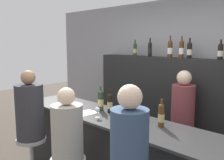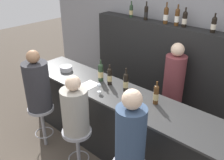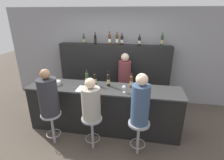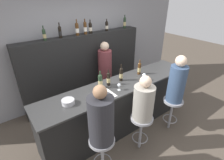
{
  "view_description": "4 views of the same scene",
  "coord_description": "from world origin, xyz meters",
  "px_view_note": "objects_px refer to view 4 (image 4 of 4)",
  "views": [
    {
      "loc": [
        2.0,
        -1.78,
        1.9
      ],
      "look_at": [
        -0.12,
        0.37,
        1.44
      ],
      "focal_mm": 40.0,
      "sensor_mm": 36.0,
      "label": 1
    },
    {
      "loc": [
        1.95,
        -1.91,
        2.65
      ],
      "look_at": [
        -0.08,
        0.33,
        1.14
      ],
      "focal_mm": 40.0,
      "sensor_mm": 36.0,
      "label": 2
    },
    {
      "loc": [
        0.76,
        -2.93,
        2.46
      ],
      "look_at": [
        0.19,
        0.25,
        1.21
      ],
      "focal_mm": 28.0,
      "sensor_mm": 36.0,
      "label": 3
    },
    {
      "loc": [
        -1.83,
        -1.86,
        2.57
      ],
      "look_at": [
        -0.22,
        0.29,
        1.16
      ],
      "focal_mm": 28.0,
      "sensor_mm": 36.0,
      "label": 4
    }
  ],
  "objects_px": {
    "wine_bottle_counter_3": "(139,68)",
    "guest_seated_middle": "(144,101)",
    "wine_bottle_counter_1": "(108,79)",
    "guest_seated_left": "(101,119)",
    "wine_glass_1": "(144,75)",
    "wine_bottle_backbar_1": "(60,32)",
    "bartender": "(105,75)",
    "wine_bottle_backbar_3": "(85,28)",
    "wine_bottle_backbar_5": "(107,26)",
    "bar_stool_right": "(172,106)",
    "wine_bottle_counter_2": "(121,74)",
    "guest_seated_right": "(177,82)",
    "wine_glass_0": "(119,85)",
    "wine_bottle_counter_0": "(100,81)",
    "bar_stool_middle": "(141,124)",
    "metal_bowl": "(68,102)",
    "wine_bottle_backbar_2": "(77,29)",
    "wine_bottle_backbar_4": "(90,28)",
    "wine_bottle_backbar_6": "(125,22)",
    "bar_stool_left": "(102,147)"
  },
  "relations": [
    {
      "from": "wine_bottle_counter_3",
      "to": "guest_seated_middle",
      "type": "distance_m",
      "value": 1.0
    },
    {
      "from": "wine_bottle_counter_1",
      "to": "guest_seated_left",
      "type": "xyz_separation_m",
      "value": [
        -0.67,
        -0.76,
        -0.07
      ]
    },
    {
      "from": "wine_glass_1",
      "to": "wine_bottle_backbar_1",
      "type": "bearing_deg",
      "value": 122.4
    },
    {
      "from": "wine_bottle_counter_3",
      "to": "bartender",
      "type": "xyz_separation_m",
      "value": [
        -0.24,
        0.9,
        -0.43
      ]
    },
    {
      "from": "wine_bottle_counter_1",
      "to": "wine_bottle_backbar_3",
      "type": "xyz_separation_m",
      "value": [
        0.28,
        1.26,
        0.67
      ]
    },
    {
      "from": "wine_bottle_backbar_5",
      "to": "bar_stool_right",
      "type": "height_order",
      "value": "wine_bottle_backbar_5"
    },
    {
      "from": "wine_bottle_counter_2",
      "to": "guest_seated_right",
      "type": "height_order",
      "value": "guest_seated_right"
    },
    {
      "from": "wine_bottle_backbar_3",
      "to": "wine_glass_0",
      "type": "bearing_deg",
      "value": -98.79
    },
    {
      "from": "bar_stool_right",
      "to": "guest_seated_right",
      "type": "bearing_deg",
      "value": 90.0
    },
    {
      "from": "wine_bottle_counter_2",
      "to": "wine_bottle_backbar_3",
      "type": "bearing_deg",
      "value": 90.79
    },
    {
      "from": "wine_bottle_counter_0",
      "to": "bar_stool_middle",
      "type": "bearing_deg",
      "value": -67.92
    },
    {
      "from": "wine_bottle_counter_0",
      "to": "wine_bottle_backbar_1",
      "type": "bearing_deg",
      "value": 96.08
    },
    {
      "from": "wine_bottle_backbar_1",
      "to": "wine_glass_0",
      "type": "bearing_deg",
      "value": -76.96
    },
    {
      "from": "wine_bottle_counter_0",
      "to": "wine_bottle_backbar_3",
      "type": "bearing_deg",
      "value": 70.3
    },
    {
      "from": "wine_bottle_counter_1",
      "to": "metal_bowl",
      "type": "height_order",
      "value": "wine_bottle_counter_1"
    },
    {
      "from": "bartender",
      "to": "wine_bottle_counter_0",
      "type": "bearing_deg",
      "value": -128.55
    },
    {
      "from": "wine_bottle_backbar_1",
      "to": "wine_glass_0",
      "type": "relative_size",
      "value": 2.41
    },
    {
      "from": "guest_seated_middle",
      "to": "bartender",
      "type": "bearing_deg",
      "value": 76.18
    },
    {
      "from": "wine_bottle_backbar_5",
      "to": "bar_stool_middle",
      "type": "xyz_separation_m",
      "value": [
        -0.73,
        -2.02,
        -1.24
      ]
    },
    {
      "from": "wine_bottle_backbar_1",
      "to": "wine_bottle_backbar_5",
      "type": "relative_size",
      "value": 1.12
    },
    {
      "from": "wine_bottle_backbar_2",
      "to": "guest_seated_left",
      "type": "xyz_separation_m",
      "value": [
        -0.74,
        -2.02,
        -0.74
      ]
    },
    {
      "from": "wine_bottle_backbar_1",
      "to": "wine_bottle_backbar_4",
      "type": "relative_size",
      "value": 1.03
    },
    {
      "from": "wine_bottle_backbar_1",
      "to": "wine_bottle_backbar_4",
      "type": "bearing_deg",
      "value": -0.0
    },
    {
      "from": "metal_bowl",
      "to": "guest_seated_left",
      "type": "bearing_deg",
      "value": -74.79
    },
    {
      "from": "wine_bottle_backbar_4",
      "to": "wine_bottle_backbar_6",
      "type": "xyz_separation_m",
      "value": [
        1.02,
        0.0,
        0.01
      ]
    },
    {
      "from": "wine_bottle_counter_3",
      "to": "wine_glass_1",
      "type": "distance_m",
      "value": 0.28
    },
    {
      "from": "wine_bottle_backbar_1",
      "to": "guest_seated_left",
      "type": "height_order",
      "value": "wine_bottle_backbar_1"
    },
    {
      "from": "bar_stool_right",
      "to": "wine_glass_0",
      "type": "bearing_deg",
      "value": 151.81
    },
    {
      "from": "wine_bottle_backbar_2",
      "to": "wine_bottle_backbar_6",
      "type": "relative_size",
      "value": 1.05
    },
    {
      "from": "wine_bottle_backbar_5",
      "to": "wine_bottle_backbar_6",
      "type": "height_order",
      "value": "wine_bottle_backbar_6"
    },
    {
      "from": "wine_bottle_counter_2",
      "to": "wine_bottle_backbar_4",
      "type": "distance_m",
      "value": 1.42
    },
    {
      "from": "wine_bottle_backbar_6",
      "to": "guest_seated_middle",
      "type": "distance_m",
      "value": 2.53
    },
    {
      "from": "wine_bottle_backbar_1",
      "to": "wine_bottle_backbar_2",
      "type": "relative_size",
      "value": 0.91
    },
    {
      "from": "wine_bottle_counter_2",
      "to": "metal_bowl",
      "type": "xyz_separation_m",
      "value": [
        -1.14,
        -0.11,
        -0.1
      ]
    },
    {
      "from": "wine_glass_0",
      "to": "bar_stool_middle",
      "type": "height_order",
      "value": "wine_glass_0"
    },
    {
      "from": "wine_bottle_counter_3",
      "to": "metal_bowl",
      "type": "relative_size",
      "value": 1.55
    },
    {
      "from": "wine_bottle_counter_3",
      "to": "wine_bottle_backbar_3",
      "type": "xyz_separation_m",
      "value": [
        -0.5,
        1.26,
        0.67
      ]
    },
    {
      "from": "wine_bottle_backbar_6",
      "to": "wine_glass_0",
      "type": "bearing_deg",
      "value": -132.34
    },
    {
      "from": "wine_bottle_backbar_4",
      "to": "wine_glass_0",
      "type": "relative_size",
      "value": 2.33
    },
    {
      "from": "wine_bottle_backbar_2",
      "to": "guest_seated_right",
      "type": "bearing_deg",
      "value": -65.98
    },
    {
      "from": "bar_stool_middle",
      "to": "bar_stool_right",
      "type": "distance_m",
      "value": 0.85
    },
    {
      "from": "wine_bottle_backbar_5",
      "to": "guest_seated_middle",
      "type": "relative_size",
      "value": 0.36
    },
    {
      "from": "wine_glass_0",
      "to": "wine_glass_1",
      "type": "relative_size",
      "value": 0.89
    },
    {
      "from": "bar_stool_left",
      "to": "guest_seated_right",
      "type": "distance_m",
      "value": 1.73
    },
    {
      "from": "wine_bottle_backbar_2",
      "to": "guest_seated_left",
      "type": "bearing_deg",
      "value": -110.2
    },
    {
      "from": "wine_bottle_backbar_1",
      "to": "guest_seated_left",
      "type": "relative_size",
      "value": 0.36
    },
    {
      "from": "wine_bottle_counter_1",
      "to": "bar_stool_middle",
      "type": "bearing_deg",
      "value": -80.12
    },
    {
      "from": "wine_bottle_backbar_2",
      "to": "bar_stool_left",
      "type": "bearing_deg",
      "value": -110.2
    },
    {
      "from": "wine_bottle_backbar_2",
      "to": "wine_bottle_backbar_4",
      "type": "height_order",
      "value": "wine_bottle_backbar_2"
    },
    {
      "from": "wine_bottle_counter_1",
      "to": "wine_bottle_backbar_2",
      "type": "distance_m",
      "value": 1.43
    }
  ]
}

